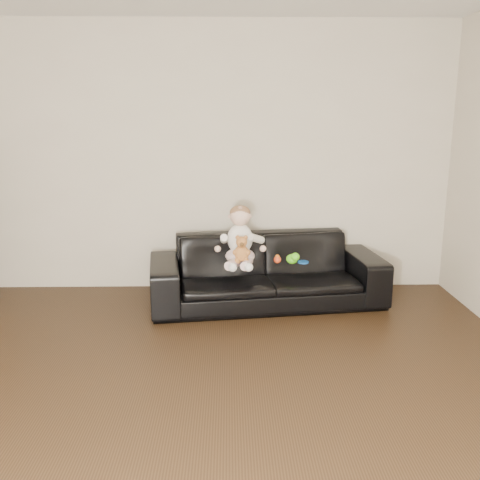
{
  "coord_description": "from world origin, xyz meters",
  "views": [
    {
      "loc": [
        0.32,
        -2.51,
        1.75
      ],
      "look_at": [
        0.42,
        2.15,
        0.63
      ],
      "focal_mm": 40.0,
      "sensor_mm": 36.0,
      "label": 1
    }
  ],
  "objects_px": {
    "teddy_bear": "(242,249)",
    "toy_green": "(292,259)",
    "toy_blue_disc": "(303,262)",
    "toy_rattle": "(277,259)",
    "baby": "(240,239)",
    "sofa": "(266,271)"
  },
  "relations": [
    {
      "from": "teddy_bear",
      "to": "toy_green",
      "type": "xyz_separation_m",
      "value": [
        0.46,
        0.16,
        -0.14
      ]
    },
    {
      "from": "teddy_bear",
      "to": "toy_blue_disc",
      "type": "relative_size",
      "value": 2.38
    },
    {
      "from": "toy_rattle",
      "to": "toy_blue_disc",
      "type": "xyz_separation_m",
      "value": [
        0.24,
        0.01,
        -0.03
      ]
    },
    {
      "from": "baby",
      "to": "toy_rattle",
      "type": "relative_size",
      "value": 7.7
    },
    {
      "from": "baby",
      "to": "toy_rattle",
      "type": "xyz_separation_m",
      "value": [
        0.34,
        0.02,
        -0.2
      ]
    },
    {
      "from": "sofa",
      "to": "toy_green",
      "type": "xyz_separation_m",
      "value": [
        0.22,
        -0.12,
        0.14
      ]
    },
    {
      "from": "teddy_bear",
      "to": "toy_green",
      "type": "relative_size",
      "value": 1.84
    },
    {
      "from": "sofa",
      "to": "toy_green",
      "type": "bearing_deg",
      "value": -34.92
    },
    {
      "from": "teddy_bear",
      "to": "toy_blue_disc",
      "type": "distance_m",
      "value": 0.62
    },
    {
      "from": "sofa",
      "to": "teddy_bear",
      "type": "xyz_separation_m",
      "value": [
        -0.24,
        -0.28,
        0.28
      ]
    },
    {
      "from": "baby",
      "to": "toy_green",
      "type": "relative_size",
      "value": 4.17
    },
    {
      "from": "toy_rattle",
      "to": "toy_blue_disc",
      "type": "height_order",
      "value": "toy_rattle"
    },
    {
      "from": "sofa",
      "to": "teddy_bear",
      "type": "bearing_deg",
      "value": -137.86
    },
    {
      "from": "baby",
      "to": "sofa",
      "type": "bearing_deg",
      "value": 44.52
    },
    {
      "from": "baby",
      "to": "toy_blue_disc",
      "type": "bearing_deg",
      "value": 22.07
    },
    {
      "from": "baby",
      "to": "teddy_bear",
      "type": "bearing_deg",
      "value": -67.3
    },
    {
      "from": "toy_green",
      "to": "toy_blue_disc",
      "type": "bearing_deg",
      "value": 14.45
    },
    {
      "from": "toy_blue_disc",
      "to": "baby",
      "type": "bearing_deg",
      "value": -177.1
    },
    {
      "from": "sofa",
      "to": "baby",
      "type": "distance_m",
      "value": 0.43
    },
    {
      "from": "baby",
      "to": "toy_blue_disc",
      "type": "height_order",
      "value": "baby"
    },
    {
      "from": "teddy_bear",
      "to": "toy_green",
      "type": "height_order",
      "value": "teddy_bear"
    },
    {
      "from": "sofa",
      "to": "baby",
      "type": "relative_size",
      "value": 4.0
    }
  ]
}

